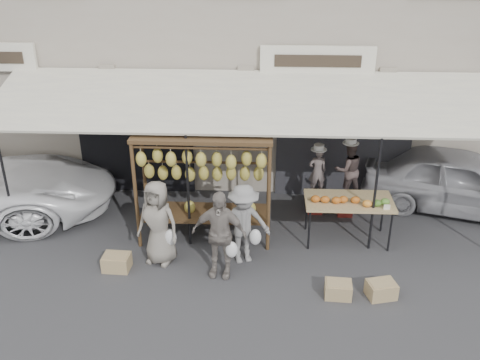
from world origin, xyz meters
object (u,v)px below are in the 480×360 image
object	(u,v)px
banana_rack	(203,167)
crate_near_a	(338,290)
sedan	(459,181)
customer_mid	(219,234)
vendor_left	(317,171)
customer_right	(243,224)
customer_left	(158,223)
crate_near_b	(381,290)
produce_table	(349,202)
crate_far	(117,262)
vendor_right	(348,170)

from	to	relation	value
banana_rack	crate_near_a	distance (m)	3.33
banana_rack	sedan	size ratio (longest dim) A/B	0.64
customer_mid	crate_near_a	xyz separation A→B (m)	(2.06, -0.56, -0.70)
vendor_left	customer_right	xyz separation A→B (m)	(-1.49, -1.96, -0.19)
crate_near_a	customer_left	bearing A→B (deg)	164.08
customer_right	crate_near_b	size ratio (longest dim) A/B	3.36
customer_mid	crate_near_b	size ratio (longest dim) A/B	3.56
produce_table	customer_mid	bearing A→B (deg)	-153.24
crate_near_b	banana_rack	bearing A→B (deg)	151.57
vendor_left	crate_far	bearing A→B (deg)	20.28
vendor_left	customer_left	distance (m)	3.66
vendor_right	crate_near_b	xyz separation A→B (m)	(0.25, -2.84, -0.93)
crate_near_b	vendor_right	bearing A→B (deg)	95.13
banana_rack	sedan	bearing A→B (deg)	15.47
customer_left	customer_mid	world-z (taller)	customer_mid
vendor_left	crate_near_a	world-z (taller)	vendor_left
produce_table	customer_left	xyz separation A→B (m)	(-3.57, -0.87, -0.06)
crate_near_a	crate_near_b	distance (m)	0.73
produce_table	customer_mid	world-z (taller)	customer_mid
customer_left	vendor_left	bearing A→B (deg)	51.77
banana_rack	vendor_right	distance (m)	3.17
customer_right	crate_near_b	world-z (taller)	customer_right
sedan	crate_far	bearing A→B (deg)	127.72
produce_table	crate_near_b	distance (m)	1.94
crate_near_a	banana_rack	bearing A→B (deg)	144.48
customer_mid	sedan	bearing A→B (deg)	35.34
crate_near_a	crate_near_b	xyz separation A→B (m)	(0.73, 0.03, 0.01)
produce_table	vendor_left	size ratio (longest dim) A/B	1.59
customer_left	customer_right	world-z (taller)	customer_left
banana_rack	crate_near_b	size ratio (longest dim) A/B	5.57
banana_rack	customer_right	bearing A→B (deg)	-43.46
vendor_left	crate_near_a	size ratio (longest dim) A/B	2.40
customer_left	customer_mid	xyz separation A→B (m)	(1.14, -0.36, 0.01)
vendor_left	crate_near_b	xyz separation A→B (m)	(0.89, -2.92, -0.84)
vendor_left	customer_mid	distance (m)	3.06
produce_table	crate_near_a	bearing A→B (deg)	-101.56
customer_right	crate_near_b	distance (m)	2.65
banana_rack	vendor_right	world-z (taller)	banana_rack
customer_mid	crate_far	size ratio (longest dim) A/B	3.45
crate_near_a	sedan	size ratio (longest dim) A/B	0.11
customer_left	produce_table	bearing A→B (deg)	31.61
customer_left	crate_far	xyz separation A→B (m)	(-0.75, -0.31, -0.67)
produce_table	crate_near_a	distance (m)	1.96
vendor_left	customer_right	distance (m)	2.47
crate_far	sedan	world-z (taller)	sedan
banana_rack	customer_mid	xyz separation A→B (m)	(0.39, -1.19, -0.74)
customer_mid	crate_far	bearing A→B (deg)	-174.33
banana_rack	customer_mid	world-z (taller)	banana_rack
produce_table	customer_left	bearing A→B (deg)	-166.35
crate_near_a	customer_right	bearing A→B (deg)	149.00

